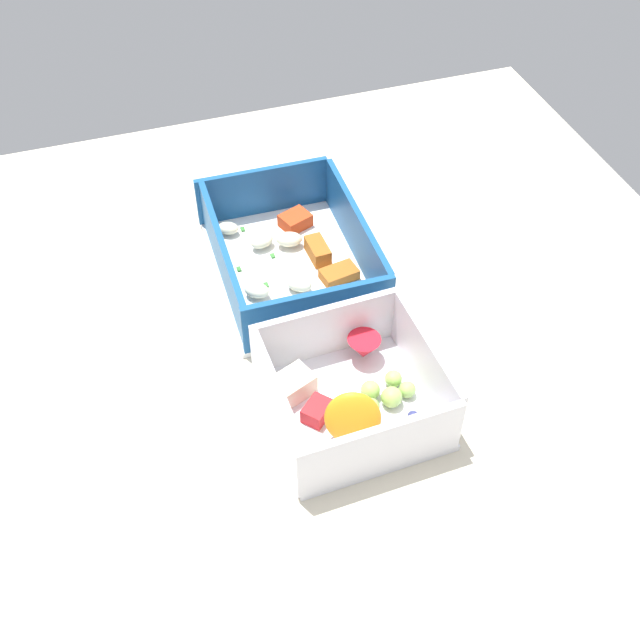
{
  "coord_description": "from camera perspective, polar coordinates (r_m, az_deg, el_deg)",
  "views": [
    {
      "loc": [
        44.02,
        -14.72,
        54.43
      ],
      "look_at": [
        -1.47,
        0.24,
        4.0
      ],
      "focal_mm": 43.67,
      "sensor_mm": 36.0,
      "label": 1
    }
  ],
  "objects": [
    {
      "name": "table_surface",
      "position": [
        0.71,
        0.19,
        -2.54
      ],
      "size": [
        80.0,
        80.0,
        2.0
      ],
      "primitive_type": "cube",
      "color": "beige",
      "rests_on": "ground"
    },
    {
      "name": "pasta_container",
      "position": [
        0.76,
        -2.06,
        4.66
      ],
      "size": [
        19.55,
        14.27,
        5.97
      ],
      "rotation": [
        0.0,
        0.0,
        -0.02
      ],
      "color": "white",
      "rests_on": "table_surface"
    },
    {
      "name": "fruit_bowl",
      "position": [
        0.64,
        2.44,
        -5.37
      ],
      "size": [
        13.89,
        13.93,
        6.1
      ],
      "rotation": [
        0.0,
        0.0,
        0.03
      ],
      "color": "white",
      "rests_on": "table_surface"
    }
  ]
}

